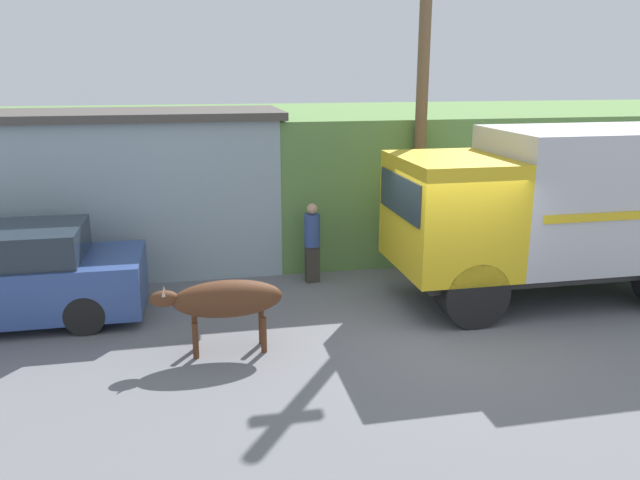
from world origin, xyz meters
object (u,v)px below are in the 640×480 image
parked_suv (0,278)px  utility_pole (422,100)px  pedestrian_on_hill (312,239)px  brown_cow (225,300)px  cargo_truck (564,205)px

parked_suv → utility_pole: 8.50m
pedestrian_on_hill → utility_pole: utility_pole is taller
utility_pole → parked_suv: bearing=-170.0°
brown_cow → pedestrian_on_hill: size_ratio=1.21×
brown_cow → parked_suv: size_ratio=0.42×
cargo_truck → pedestrian_on_hill: size_ratio=3.75×
cargo_truck → brown_cow: size_ratio=3.11×
parked_suv → pedestrian_on_hill: bearing=7.7°
parked_suv → utility_pole: (7.90, 1.40, 2.80)m
brown_cow → parked_suv: 4.12m
pedestrian_on_hill → brown_cow: bearing=48.7°
pedestrian_on_hill → utility_pole: size_ratio=0.23×
pedestrian_on_hill → parked_suv: bearing=2.2°
cargo_truck → brown_cow: bearing=-169.0°
cargo_truck → utility_pole: 3.48m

